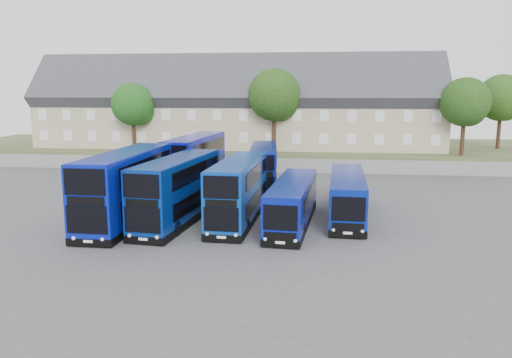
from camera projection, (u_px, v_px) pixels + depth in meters
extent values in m
plane|color=#46464B|center=(208.00, 232.00, 31.41)|extent=(120.00, 120.00, 0.00)
cube|color=slate|center=(255.00, 165.00, 54.74)|extent=(70.00, 0.40, 1.50)
cube|color=#3E4B2A|center=(264.00, 152.00, 64.47)|extent=(80.00, 20.00, 2.00)
cube|color=tan|center=(71.00, 121.00, 62.71)|extent=(6.00, 8.00, 6.00)
cube|color=#3B3B40|center=(70.00, 97.00, 62.19)|extent=(6.00, 10.40, 10.40)
cube|color=brown|center=(79.00, 65.00, 61.34)|extent=(0.60, 0.90, 1.40)
cube|color=tan|center=(117.00, 121.00, 62.00)|extent=(6.00, 8.00, 6.00)
cube|color=#3B3B40|center=(116.00, 97.00, 61.47)|extent=(6.00, 10.40, 10.40)
cube|color=brown|center=(126.00, 65.00, 60.63)|extent=(0.60, 0.90, 1.40)
cube|color=tan|center=(164.00, 122.00, 61.29)|extent=(6.00, 8.00, 6.00)
cube|color=#3B3B40|center=(163.00, 97.00, 60.76)|extent=(6.00, 10.40, 10.40)
cube|color=brown|center=(174.00, 65.00, 59.91)|extent=(0.60, 0.90, 1.40)
cube|color=tan|center=(212.00, 122.00, 60.57)|extent=(6.00, 8.00, 6.00)
cube|color=#3B3B40|center=(211.00, 97.00, 60.05)|extent=(6.00, 10.40, 10.40)
cube|color=brown|center=(223.00, 64.00, 59.20)|extent=(0.60, 0.90, 1.40)
cube|color=tan|center=(261.00, 122.00, 59.86)|extent=(6.00, 8.00, 6.00)
cube|color=#3B3B40|center=(261.00, 97.00, 59.34)|extent=(6.00, 10.40, 10.40)
cube|color=brown|center=(273.00, 64.00, 58.49)|extent=(0.60, 0.90, 1.40)
cube|color=tan|center=(311.00, 123.00, 59.15)|extent=(6.00, 8.00, 6.00)
cube|color=#3B3B40|center=(311.00, 97.00, 58.62)|extent=(6.00, 10.40, 10.40)
cube|color=brown|center=(325.00, 64.00, 57.78)|extent=(0.60, 0.90, 1.40)
cube|color=tan|center=(362.00, 123.00, 58.44)|extent=(6.00, 8.00, 6.00)
cube|color=#3B3B40|center=(363.00, 97.00, 57.91)|extent=(6.00, 10.40, 10.40)
cube|color=brown|center=(378.00, 63.00, 57.06)|extent=(0.60, 0.90, 1.40)
cube|color=tan|center=(415.00, 124.00, 57.72)|extent=(6.00, 8.00, 6.00)
cube|color=#3B3B40|center=(416.00, 97.00, 57.20)|extent=(6.00, 10.40, 10.40)
cube|color=brown|center=(432.00, 63.00, 56.35)|extent=(0.60, 0.90, 1.40)
cube|color=#0818A1|center=(127.00, 185.00, 33.45)|extent=(2.80, 11.80, 4.36)
cube|color=black|center=(128.00, 217.00, 33.84)|extent=(2.84, 11.85, 0.45)
cube|color=black|center=(87.00, 220.00, 27.82)|extent=(2.38, 0.09, 1.61)
cube|color=black|center=(84.00, 182.00, 27.45)|extent=(2.38, 0.09, 1.50)
cylinder|color=black|center=(86.00, 228.00, 30.36)|extent=(0.31, 1.00, 1.00)
cube|color=navy|center=(178.00, 188.00, 33.36)|extent=(3.57, 11.00, 3.97)
cube|color=black|center=(179.00, 218.00, 33.71)|extent=(3.61, 11.05, 0.45)
cube|color=black|center=(142.00, 220.00, 28.28)|extent=(2.15, 0.28, 1.47)
cube|color=black|center=(141.00, 186.00, 27.94)|extent=(2.15, 0.28, 1.38)
cylinder|color=black|center=(143.00, 226.00, 30.84)|extent=(0.40, 1.03, 1.00)
cube|color=#083B9F|center=(238.00, 189.00, 33.60)|extent=(2.74, 10.45, 3.80)
cube|color=black|center=(239.00, 217.00, 33.94)|extent=(2.79, 10.49, 0.45)
cube|color=black|center=(221.00, 219.00, 28.66)|extent=(2.06, 0.14, 1.41)
cube|color=black|center=(221.00, 187.00, 28.34)|extent=(2.06, 0.14, 1.32)
cylinder|color=black|center=(213.00, 225.00, 31.16)|extent=(0.34, 1.01, 1.00)
cube|color=#0810A3|center=(195.00, 160.00, 45.49)|extent=(3.39, 11.81, 4.31)
cube|color=black|center=(196.00, 184.00, 45.88)|extent=(3.43, 11.85, 0.45)
cube|color=black|center=(173.00, 181.00, 39.97)|extent=(2.35, 0.21, 1.59)
cube|color=black|center=(173.00, 155.00, 39.60)|extent=(2.35, 0.21, 1.48)
cylinder|color=black|center=(170.00, 189.00, 42.54)|extent=(0.36, 1.02, 1.00)
cube|color=#081D94|center=(264.00, 166.00, 44.34)|extent=(3.03, 9.92, 3.56)
cube|color=black|center=(264.00, 186.00, 44.66)|extent=(3.07, 9.97, 0.45)
cube|color=black|center=(262.00, 185.00, 39.63)|extent=(1.92, 0.22, 1.33)
cube|color=black|center=(262.00, 163.00, 39.32)|extent=(1.92, 0.22, 1.24)
cylinder|color=black|center=(252.00, 190.00, 42.02)|extent=(0.38, 1.02, 1.00)
cube|color=#08169A|center=(293.00, 200.00, 32.79)|extent=(3.06, 10.82, 2.59)
cube|color=black|center=(292.00, 220.00, 33.03)|extent=(3.10, 10.86, 0.45)
cube|color=black|center=(280.00, 218.00, 27.58)|extent=(1.92, 0.21, 1.42)
cylinder|color=black|center=(270.00, 229.00, 30.15)|extent=(0.38, 1.02, 1.00)
cube|color=#071C8F|center=(347.00, 194.00, 34.81)|extent=(2.74, 11.02, 2.66)
cube|color=black|center=(346.00, 213.00, 35.05)|extent=(2.79, 11.07, 0.45)
cube|color=black|center=(349.00, 209.00, 29.44)|extent=(1.98, 0.14, 1.46)
cylinder|color=black|center=(332.00, 221.00, 32.00)|extent=(0.34, 1.01, 1.00)
cylinder|color=#382314|center=(134.00, 134.00, 56.83)|extent=(0.44, 0.44, 3.75)
sphere|color=#10380F|center=(133.00, 104.00, 56.24)|extent=(4.80, 4.80, 4.80)
sphere|color=#10380F|center=(139.00, 111.00, 56.69)|extent=(3.30, 3.30, 3.30)
cylinder|color=#382314|center=(274.00, 132.00, 55.36)|extent=(0.44, 0.44, 4.50)
sphere|color=black|center=(274.00, 95.00, 54.65)|extent=(5.76, 5.76, 5.76)
sphere|color=black|center=(280.00, 103.00, 55.13)|extent=(3.96, 3.96, 3.96)
cylinder|color=#382314|center=(463.00, 137.00, 52.54)|extent=(0.44, 0.44, 4.00)
sphere|color=black|center=(465.00, 102.00, 51.91)|extent=(5.12, 5.12, 5.12)
sphere|color=black|center=(469.00, 110.00, 52.37)|extent=(3.52, 3.52, 3.52)
cylinder|color=#382314|center=(499.00, 131.00, 58.64)|extent=(0.44, 0.44, 4.25)
sphere|color=#143A10|center=(502.00, 98.00, 57.98)|extent=(5.44, 5.44, 5.44)
sphere|color=#143A10|center=(505.00, 105.00, 58.44)|extent=(3.74, 3.74, 3.74)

